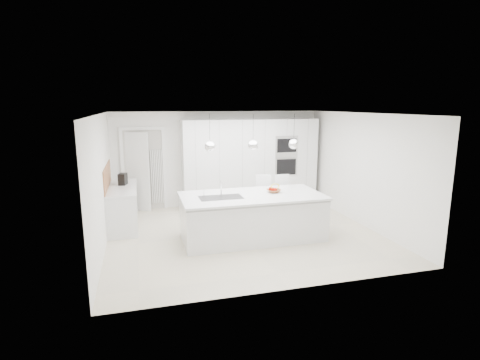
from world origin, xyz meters
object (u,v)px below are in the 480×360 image
object	(u,v)px
fruit_bowl	(274,191)
espresso_machine	(123,179)
bar_stool_right	(284,199)
island_base	(253,218)
bar_stool_left	(265,200)

from	to	relation	value
fruit_bowl	espresso_machine	xyz separation A→B (m)	(-3.02, 1.60, 0.10)
espresso_machine	bar_stool_right	distance (m)	3.68
island_base	bar_stool_right	size ratio (longest dim) A/B	2.58
bar_stool_left	bar_stool_right	size ratio (longest dim) A/B	1.02
fruit_bowl	island_base	bearing A→B (deg)	-165.07
espresso_machine	bar_stool_right	size ratio (longest dim) A/B	0.24
espresso_machine	bar_stool_right	xyz separation A→B (m)	(3.54, -0.87, -0.49)
espresso_machine	bar_stool_right	world-z (taller)	espresso_machine
espresso_machine	bar_stool_left	world-z (taller)	espresso_machine
espresso_machine	bar_stool_left	xyz separation A→B (m)	(3.09, -0.88, -0.48)
fruit_bowl	bar_stool_left	bearing A→B (deg)	84.65
fruit_bowl	espresso_machine	world-z (taller)	espresso_machine
bar_stool_left	espresso_machine	bearing A→B (deg)	176.15
espresso_machine	bar_stool_right	bearing A→B (deg)	1.07
island_base	bar_stool_left	size ratio (longest dim) A/B	2.54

